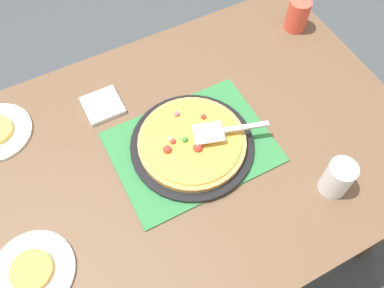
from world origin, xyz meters
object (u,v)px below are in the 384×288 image
(cup_near, at_px, (298,15))
(cup_far, at_px, (338,178))
(pizza_pan, at_px, (192,145))
(plate_near_left, at_px, (33,271))
(pizza, at_px, (192,142))
(served_slice_left, at_px, (31,270))
(pizza_server, at_px, (224,130))
(napkin_stack, at_px, (103,105))

(cup_near, xyz_separation_m, cup_far, (-0.29, -0.60, 0.00))
(pizza_pan, height_order, plate_near_left, pizza_pan)
(pizza, bearing_deg, cup_near, 26.12)
(served_slice_left, bearing_deg, pizza_server, 10.21)
(pizza_pan, xyz_separation_m, served_slice_left, (-0.54, -0.14, 0.01))
(pizza_pan, bearing_deg, pizza, 160.92)
(plate_near_left, bearing_deg, pizza_server, 10.21)
(pizza_server, bearing_deg, pizza, 162.87)
(cup_far, height_order, pizza_server, cup_far)
(pizza, xyz_separation_m, napkin_stack, (-0.19, 0.27, -0.03))
(napkin_stack, bearing_deg, cup_near, 1.06)
(pizza_pan, xyz_separation_m, pizza, (-0.00, 0.00, 0.02))
(cup_far, relative_size, pizza_server, 0.52)
(cup_near, bearing_deg, pizza_server, -147.30)
(plate_near_left, height_order, cup_far, cup_far)
(plate_near_left, distance_m, pizza_server, 0.65)
(cup_near, height_order, napkin_stack, cup_near)
(pizza_pan, xyz_separation_m, napkin_stack, (-0.19, 0.27, -0.01))
(served_slice_left, relative_size, pizza_server, 0.47)
(pizza, xyz_separation_m, cup_far, (0.30, -0.31, 0.03))
(plate_near_left, height_order, napkin_stack, napkin_stack)
(napkin_stack, bearing_deg, plate_near_left, -130.42)
(napkin_stack, bearing_deg, cup_far, -50.18)
(pizza_pan, xyz_separation_m, cup_far, (0.30, -0.31, 0.05))
(served_slice_left, distance_m, napkin_stack, 0.55)
(cup_near, xyz_separation_m, pizza_server, (-0.49, -0.32, 0.01))
(pizza_pan, relative_size, pizza_server, 1.63)
(pizza_pan, relative_size, plate_near_left, 1.73)
(napkin_stack, bearing_deg, pizza_pan, -55.55)
(cup_near, relative_size, pizza_server, 0.52)
(pizza_pan, height_order, pizza_server, pizza_server)
(pizza_pan, bearing_deg, pizza_server, -17.12)
(plate_near_left, bearing_deg, pizza, 14.81)
(cup_near, height_order, cup_far, same)
(plate_near_left, xyz_separation_m, cup_near, (1.13, 0.43, 0.06))
(plate_near_left, relative_size, cup_far, 1.83)
(pizza, distance_m, pizza_server, 0.10)
(pizza, height_order, napkin_stack, pizza)
(cup_near, bearing_deg, pizza, -153.88)
(plate_near_left, relative_size, served_slice_left, 2.00)
(pizza, bearing_deg, pizza_pan, -19.08)
(served_slice_left, height_order, napkin_stack, served_slice_left)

